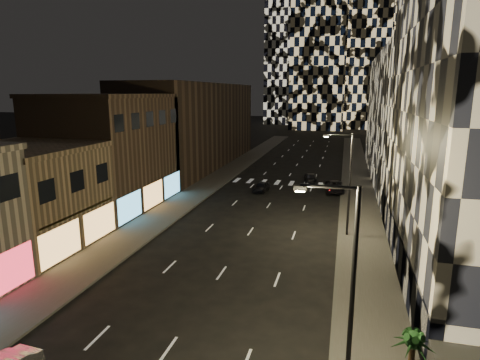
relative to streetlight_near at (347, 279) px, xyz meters
The scene contains 15 objects.
sidewalk_left 44.33m from the streetlight_near, 114.65° to the left, with size 4.00×120.00×0.15m, color #47443F.
sidewalk_right 40.38m from the streetlight_near, 87.64° to the left, with size 4.00×120.00×0.15m, color #47443F.
curb_left 43.50m from the streetlight_near, 112.12° to the left, with size 0.20×120.00×0.15m, color #4C4C47.
curb_right 40.35m from the streetlight_near, 90.65° to the left, with size 0.20×120.00×0.15m, color #4C4C47.
retail_tan 27.67m from the streetlight_near, 156.55° to the left, with size 10.00×10.00×8.00m, color #856C50.
retail_brown 34.58m from the streetlight_near, 137.17° to the left, with size 10.00×15.00×12.00m, color #4B392B.
retail_filler_left 56.09m from the streetlight_near, 116.89° to the left, with size 10.00×40.00×14.00m, color #4B392B.
midrise_base 15.51m from the streetlight_near, 74.78° to the left, with size 0.60×25.00×3.00m, color #383838.
midrise_filler_right 48.56m from the streetlight_near, 76.08° to the left, with size 16.00×40.00×18.00m, color #232326.
streetlight_near is the anchor object (origin of this frame).
streetlight_far 20.00m from the streetlight_near, 90.00° to the left, with size 2.55×0.25×9.00m.
car_dark_midlane 35.99m from the streetlight_near, 107.06° to the left, with size 1.48×3.68×1.25m, color black.
car_dark_oncoming 42.27m from the streetlight_near, 96.64° to the left, with size 1.72×4.22×1.22m, color black.
car_dark_rightlane 36.68m from the streetlight_near, 92.13° to the left, with size 2.25×4.89×1.36m, color black.
palm_tree 3.42m from the streetlight_near, 10.37° to the right, with size 1.84×1.79×3.60m.
Camera 1 is at (7.98, -5.20, 12.56)m, focal length 30.00 mm.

